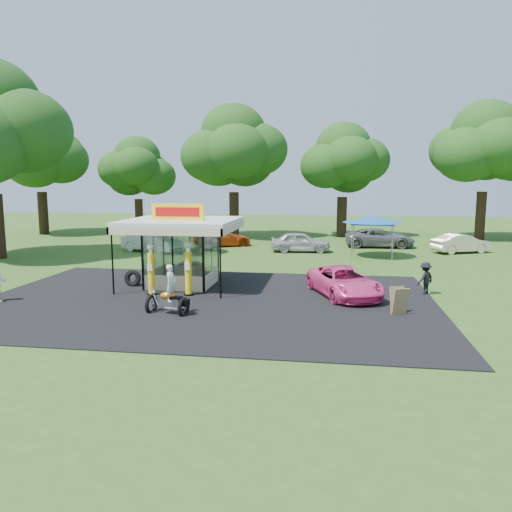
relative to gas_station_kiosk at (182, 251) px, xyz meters
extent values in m
plane|color=#32551A|center=(2.00, -4.99, -1.78)|extent=(120.00, 120.00, 0.00)
cube|color=black|center=(2.00, -2.99, -1.76)|extent=(20.00, 14.00, 0.04)
cube|color=white|center=(0.00, 0.01, -1.75)|extent=(3.00, 3.00, 0.06)
cube|color=white|center=(0.00, 0.01, 1.51)|extent=(5.40, 5.40, 0.18)
cube|color=yellow|center=(0.00, -0.49, 2.00)|extent=(2.60, 0.25, 0.80)
cube|color=red|center=(0.00, -0.62, 2.00)|extent=(2.21, 0.02, 0.45)
cylinder|color=black|center=(-2.55, -2.54, -0.18)|extent=(0.08, 0.08, 3.20)
cylinder|color=black|center=(2.55, -2.54, -0.18)|extent=(0.08, 0.08, 3.20)
cylinder|color=black|center=(-0.76, -2.35, -1.73)|extent=(0.46, 0.46, 0.10)
cylinder|color=yellow|center=(-0.76, -2.35, -0.74)|extent=(0.31, 0.31, 1.87)
cylinder|color=silver|center=(-0.76, -2.35, 0.30)|extent=(0.21, 0.21, 0.21)
sphere|color=white|center=(-0.76, -2.35, 0.51)|extent=(0.33, 0.33, 0.33)
cube|color=white|center=(-0.76, -2.54, -0.43)|extent=(0.23, 0.02, 0.31)
cylinder|color=black|center=(0.96, -2.17, -1.73)|extent=(0.48, 0.48, 0.11)
cylinder|color=yellow|center=(0.96, -2.17, -0.70)|extent=(0.32, 0.32, 1.95)
cylinder|color=silver|center=(0.96, -2.17, 0.38)|extent=(0.22, 0.22, 0.22)
sphere|color=white|center=(0.96, -2.17, 0.60)|extent=(0.35, 0.35, 0.35)
cube|color=white|center=(0.96, -2.36, -0.38)|extent=(0.24, 0.02, 0.32)
torus|color=black|center=(0.29, -5.26, -1.45)|extent=(0.33, 0.84, 0.83)
torus|color=black|center=(1.74, -5.57, -1.45)|extent=(0.33, 0.84, 0.83)
cube|color=silver|center=(1.06, -5.42, -1.29)|extent=(0.59, 0.38, 0.29)
ellipsoid|color=orange|center=(1.06, -5.42, -1.02)|extent=(0.63, 0.35, 0.29)
cube|color=black|center=(1.40, -5.49, -1.07)|extent=(0.58, 0.36, 0.10)
cube|color=black|center=(1.77, -5.57, -1.24)|extent=(0.41, 0.40, 0.28)
cylinder|color=silver|center=(0.44, -5.29, -1.09)|extent=(0.44, 0.15, 0.88)
cylinder|color=silver|center=(0.58, -5.32, -0.75)|extent=(0.17, 0.59, 0.05)
sphere|color=silver|center=(0.42, -5.28, -0.95)|extent=(0.16, 0.16, 0.16)
imported|color=white|center=(1.21, -5.45, -0.50)|extent=(0.46, 0.60, 1.47)
torus|color=black|center=(-2.38, -0.61, -1.37)|extent=(0.87, 0.49, 0.85)
torus|color=black|center=(-2.52, -0.44, -1.37)|extent=(0.85, 0.46, 0.85)
cube|color=#593819|center=(10.14, -4.27, -1.22)|extent=(0.67, 0.46, 1.10)
cube|color=#593819|center=(10.14, -4.00, -1.22)|extent=(0.67, 0.46, 1.10)
imported|color=yellow|center=(0.00, 2.21, -1.30)|extent=(2.82, 1.13, 0.96)
imported|color=#FA4496|center=(8.06, -1.21, -1.10)|extent=(3.89, 5.37, 1.36)
imported|color=black|center=(11.81, -0.25, -1.02)|extent=(1.11, 1.09, 1.53)
imported|color=silver|center=(-5.93, 11.59, -1.00)|extent=(5.04, 3.16, 1.57)
imported|color=#B8400E|center=(-1.40, 15.48, -1.09)|extent=(5.12, 4.06, 1.39)
imported|color=#A8A7AC|center=(5.15, 13.16, -1.03)|extent=(4.57, 2.17, 1.51)
imported|color=slate|center=(11.27, 16.88, -1.02)|extent=(5.55, 2.72, 1.52)
imported|color=beige|center=(16.92, 14.41, -1.07)|extent=(4.56, 3.15, 1.42)
cylinder|color=gray|center=(-4.95, 12.59, -0.56)|extent=(0.06, 0.06, 2.44)
cylinder|color=gray|center=(-2.11, 12.59, -0.56)|extent=(0.06, 0.06, 2.44)
cylinder|color=gray|center=(-4.95, 9.74, -0.56)|extent=(0.06, 0.06, 2.44)
cylinder|color=gray|center=(-2.11, 9.74, -0.56)|extent=(0.06, 0.06, 2.44)
cube|color=#1955A6|center=(-3.53, 11.17, 0.71)|extent=(3.04, 3.04, 0.12)
cone|color=#1955A6|center=(-3.53, 11.17, 1.03)|extent=(4.38, 4.38, 0.51)
cylinder|color=gray|center=(8.91, 12.77, -0.63)|extent=(0.06, 0.06, 2.31)
cylinder|color=gray|center=(11.60, 12.77, -0.63)|extent=(0.06, 0.06, 2.31)
cylinder|color=gray|center=(8.91, 10.08, -0.63)|extent=(0.06, 0.06, 2.31)
cylinder|color=gray|center=(11.60, 10.08, -0.63)|extent=(0.06, 0.06, 2.31)
cube|color=#1955A6|center=(10.26, 11.42, 0.59)|extent=(2.89, 2.89, 0.12)
cone|color=#1955A6|center=(10.26, 11.42, 0.89)|extent=(4.16, 4.16, 0.48)
cylinder|color=black|center=(-21.24, 22.30, 0.32)|extent=(0.95, 0.95, 4.21)
ellipsoid|color=#1D4A15|center=(-21.24, 22.30, 5.75)|extent=(9.96, 9.96, 8.53)
cylinder|color=black|center=(-12.23, 25.00, -0.05)|extent=(0.82, 0.82, 3.46)
ellipsoid|color=#1D4A15|center=(-12.23, 25.00, 4.35)|extent=(8.02, 8.02, 6.88)
cylinder|color=black|center=(-1.67, 22.08, 0.35)|extent=(0.91, 0.91, 4.26)
ellipsoid|color=#1D4A15|center=(-1.67, 22.08, 5.88)|extent=(10.22, 10.22, 8.76)
cylinder|color=black|center=(8.37, 24.38, 0.11)|extent=(0.95, 0.95, 3.79)
ellipsoid|color=#1D4A15|center=(8.37, 24.38, 4.95)|extent=(8.83, 8.83, 7.57)
cylinder|color=black|center=(20.72, 23.57, 0.39)|extent=(0.87, 0.87, 4.34)
ellipsoid|color=#1D4A15|center=(20.72, 23.57, 5.94)|extent=(10.14, 10.14, 8.69)
camera|label=1|loc=(7.43, -24.01, 3.47)|focal=35.00mm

